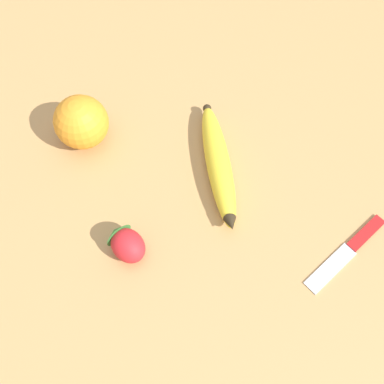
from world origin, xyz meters
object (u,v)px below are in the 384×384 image
paring_knife (349,249)px  banana (218,164)px  orange (81,122)px  strawberry (126,243)px

paring_knife → banana: bearing=12.6°
orange → strawberry: (-0.20, -0.04, -0.02)m
banana → paring_knife: bearing=45.9°
strawberry → banana: bearing=-87.3°
orange → banana: bearing=-118.1°
orange → paring_knife: 0.43m
banana → strawberry: (-0.10, 0.15, 0.00)m
orange → paring_knife: size_ratio=0.58×
orange → strawberry: 0.21m
banana → paring_knife: (-0.16, -0.15, -0.01)m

